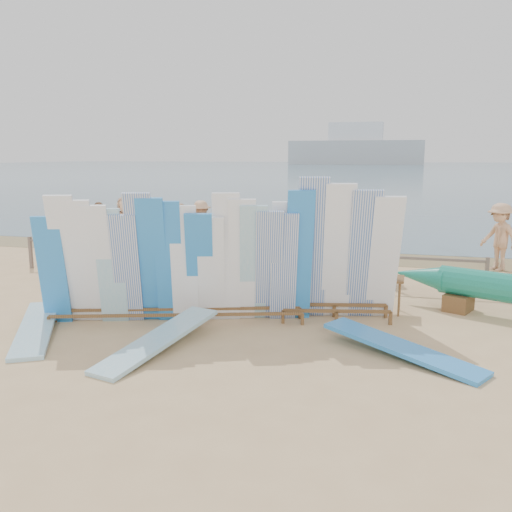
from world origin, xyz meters
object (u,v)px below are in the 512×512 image
(flat_board_d, at_px, (401,357))
(beachgoer_11, at_px, (125,222))
(beachgoer_4, at_px, (228,231))
(beachgoer_7, at_px, (347,239))
(stroller, at_px, (284,261))
(beachgoer_1, at_px, (179,232))
(main_surfboard_rack, at_px, (177,265))
(vendor_table, at_px, (381,293))
(beach_chair_left, at_px, (252,266))
(flat_board_a, at_px, (37,334))
(side_surfboard_rack, at_px, (337,257))
(beach_chair_right, at_px, (259,265))
(beachgoer_0, at_px, (83,238))
(beachgoer_6, at_px, (286,243))
(flat_board_b, at_px, (159,350))
(beachgoer_5, at_px, (299,228))
(beachgoer_8, at_px, (370,243))
(beachgoer_extra_1, at_px, (99,230))
(beachgoer_9, at_px, (499,237))
(beachgoer_3, at_px, (201,227))

(flat_board_d, relative_size, beachgoer_11, 1.54)
(beachgoer_4, relative_size, beachgoer_7, 1.19)
(stroller, height_order, beachgoer_1, beachgoer_1)
(main_surfboard_rack, relative_size, beachgoer_7, 3.29)
(vendor_table, distance_m, beach_chair_left, 4.33)
(beachgoer_7, bearing_deg, flat_board_a, 66.91)
(side_surfboard_rack, bearing_deg, beach_chair_right, 111.62)
(beachgoer_0, bearing_deg, stroller, -153.53)
(beachgoer_6, bearing_deg, flat_board_b, 112.21)
(flat_board_b, distance_m, beachgoer_5, 8.96)
(flat_board_b, bearing_deg, beachgoer_1, 124.44)
(beach_chair_right, relative_size, beachgoer_8, 0.47)
(beachgoer_8, bearing_deg, beach_chair_left, -126.23)
(flat_board_a, xyz_separation_m, beachgoer_4, (1.19, 7.47, 0.91))
(beach_chair_right, distance_m, beachgoer_11, 6.41)
(beachgoer_0, height_order, beachgoer_extra_1, beachgoer_extra_1)
(flat_board_d, xyz_separation_m, beachgoer_7, (-1.61, 7.29, 0.76))
(beachgoer_6, distance_m, beachgoer_5, 2.80)
(stroller, xyz_separation_m, beachgoer_9, (5.51, 2.56, 0.48))
(beachgoer_5, bearing_deg, flat_board_d, 152.00)
(beach_chair_left, bearing_deg, beach_chair_right, 88.33)
(beachgoer_6, xyz_separation_m, beachgoer_3, (-3.31, 2.40, -0.02))
(beachgoer_8, relative_size, beachgoer_1, 1.04)
(flat_board_a, xyz_separation_m, beachgoer_5, (3.14, 8.71, 0.91))
(beach_chair_left, bearing_deg, beachgoer_5, 103.81)
(main_surfboard_rack, relative_size, beachgoer_0, 3.15)
(side_surfboard_rack, relative_size, flat_board_a, 1.03)
(beachgoer_9, relative_size, beachgoer_1, 1.08)
(beachgoer_1, bearing_deg, beach_chair_left, 65.90)
(vendor_table, relative_size, beachgoer_9, 0.63)
(side_surfboard_rack, distance_m, beachgoer_extra_1, 9.21)
(beachgoer_11, distance_m, beachgoer_6, 7.05)
(beach_chair_right, relative_size, stroller, 0.75)
(stroller, relative_size, beachgoer_0, 0.71)
(beachgoer_0, height_order, beachgoer_8, beachgoer_8)
(flat_board_d, xyz_separation_m, beachgoer_8, (-0.86, 5.71, 0.90))
(flat_board_b, xyz_separation_m, beachgoer_11, (-5.52, 9.10, 0.88))
(beach_chair_left, height_order, beachgoer_5, beachgoer_5)
(beach_chair_left, distance_m, beachgoer_3, 3.64)
(beachgoer_5, bearing_deg, beachgoer_6, 134.35)
(beachgoer_11, bearing_deg, stroller, -65.88)
(main_surfboard_rack, relative_size, beach_chair_right, 5.94)
(flat_board_a, bearing_deg, beachgoer_extra_1, 82.80)
(beachgoer_8, xyz_separation_m, beachgoer_extra_1, (-8.29, 0.67, -0.03))
(beachgoer_1, relative_size, beachgoer_extra_1, 0.99)
(beachgoer_11, bearing_deg, side_surfboard_rack, -77.42)
(flat_board_d, relative_size, stroller, 2.39)
(main_surfboard_rack, bearing_deg, beachgoer_9, 28.14)
(beachgoer_11, relative_size, beachgoer_extra_1, 1.01)
(flat_board_d, xyz_separation_m, beachgoer_1, (-6.60, 6.64, 0.87))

